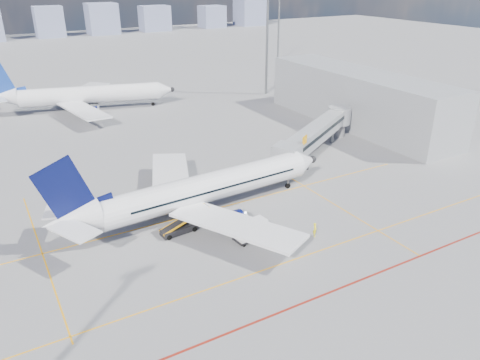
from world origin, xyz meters
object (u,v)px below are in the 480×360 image
object	(u,v)px
second_aircraft	(83,95)
ramp_worker	(315,230)
cargo_dolly	(251,230)
belt_loader	(180,228)
baggage_tug	(255,228)
main_aircraft	(198,191)

from	to	relation	value
second_aircraft	ramp_worker	xyz separation A→B (m)	(10.19, -65.17, -2.38)
cargo_dolly	belt_loader	size ratio (longest dim) A/B	0.67
second_aircraft	belt_loader	bearing A→B (deg)	-78.14
belt_loader	ramp_worker	bearing A→B (deg)	-37.99
second_aircraft	baggage_tug	xyz separation A→B (m)	(4.75, -61.40, -2.45)
second_aircraft	ramp_worker	bearing A→B (deg)	-66.77
baggage_tug	belt_loader	bearing A→B (deg)	127.79
main_aircraft	belt_loader	size ratio (longest dim) A/B	5.95
main_aircraft	cargo_dolly	bearing A→B (deg)	-76.11
cargo_dolly	main_aircraft	bearing A→B (deg)	101.01
second_aircraft	baggage_tug	bearing A→B (deg)	-71.23
cargo_dolly	belt_loader	bearing A→B (deg)	133.29
second_aircraft	baggage_tug	size ratio (longest dim) A/B	14.24
main_aircraft	ramp_worker	xyz separation A→B (m)	(9.00, -11.00, -2.39)
second_aircraft	belt_loader	world-z (taller)	second_aircraft
belt_loader	baggage_tug	bearing A→B (deg)	-36.64
baggage_tug	ramp_worker	bearing A→B (deg)	-55.28
belt_loader	ramp_worker	xyz separation A→B (m)	(12.67, -8.20, 0.20)
second_aircraft	baggage_tug	world-z (taller)	second_aircraft
cargo_dolly	ramp_worker	world-z (taller)	cargo_dolly
baggage_tug	cargo_dolly	distance (m)	1.37
baggage_tug	ramp_worker	distance (m)	6.62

